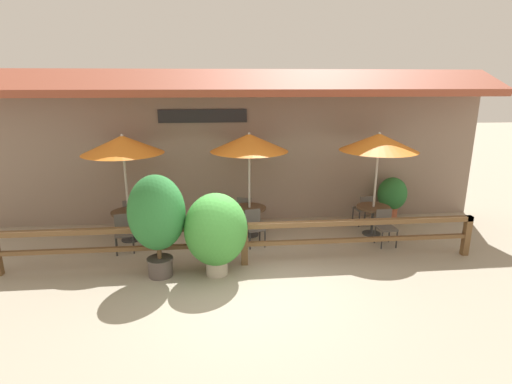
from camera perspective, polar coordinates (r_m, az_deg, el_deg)
The scene contains 18 objects.
ground_plane at distance 8.04m, azimuth -1.10°, elevation -13.51°, with size 60.00×60.00×0.00m, color #9E937F.
building_facade at distance 11.26m, azimuth -2.84°, elevation 6.64°, with size 14.28×1.49×4.23m.
patio_railing at distance 8.69m, azimuth -1.68°, elevation -6.13°, with size 10.40×0.14×0.95m.
patio_umbrella_near at distance 10.11m, azimuth -18.52°, elevation 6.42°, with size 1.95×1.95×2.70m.
dining_table_near at distance 10.53m, azimuth -17.67°, elevation -3.44°, with size 0.86×0.86×0.76m.
chair_near_streetside at distance 9.95m, azimuth -18.36°, elevation -5.29°, with size 0.50×0.50×0.88m.
chair_near_wallside at distance 11.20m, azimuth -17.25°, elevation -2.89°, with size 0.44×0.44×0.88m.
patio_umbrella_middle at distance 9.92m, azimuth -0.99°, elevation 7.06°, with size 1.95×1.95×2.70m.
dining_table_middle at distance 10.35m, azimuth -0.94°, elevation -3.02°, with size 0.86×0.86×0.76m.
chair_middle_streetside at distance 9.79m, azimuth -0.26°, elevation -4.81°, with size 0.50×0.50×0.88m.
chair_middle_wallside at distance 10.98m, azimuth -1.57°, elevation -2.53°, with size 0.51×0.51×0.88m.
patio_umbrella_far at distance 10.44m, azimuth 17.15°, elevation 6.80°, with size 1.95×1.95×2.70m.
dining_table_far at distance 10.85m, azimuth 16.38°, elevation -2.79°, with size 0.86×0.86×0.76m.
chair_far_streetside at distance 10.29m, azimuth 18.00°, elevation -4.58°, with size 0.44×0.44×0.88m.
chair_far_wallside at distance 11.51m, azimuth 15.17°, elevation -2.22°, with size 0.47×0.47×0.88m.
potted_plant_corner_fern at distance 8.22m, azimuth -13.98°, elevation -3.34°, with size 1.14×1.03×2.15m.
potted_plant_tall_tropical at distance 8.20m, azimuth -5.74°, elevation -5.55°, with size 1.29×1.16×1.75m.
potted_plant_entrance_palm at distance 12.09m, azimuth 18.87°, elevation -0.48°, with size 0.83×0.75×1.27m.
Camera 1 is at (-0.54, -7.01, 3.90)m, focal length 28.00 mm.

